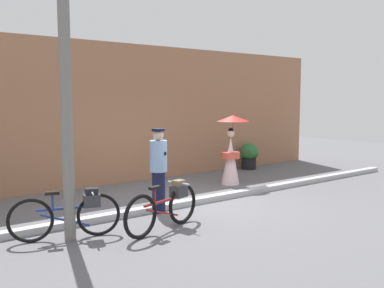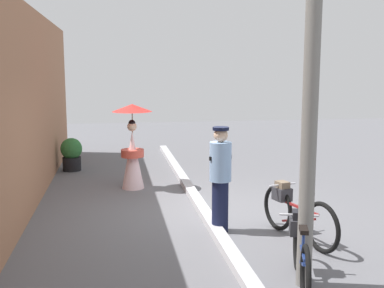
# 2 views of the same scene
# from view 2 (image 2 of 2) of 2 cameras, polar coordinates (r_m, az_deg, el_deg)

# --- Properties ---
(ground_plane) EXTENTS (30.00, 30.00, 0.00)m
(ground_plane) POSITION_cam_2_polar(r_m,az_deg,el_deg) (8.57, 1.31, -8.27)
(ground_plane) COLOR slate
(building_wall) EXTENTS (14.00, 0.40, 3.69)m
(building_wall) POSITION_cam_2_polar(r_m,az_deg,el_deg) (8.25, -20.99, 3.55)
(building_wall) COLOR #9E6B4C
(building_wall) RESTS_ON ground_plane
(sidewalk_curb) EXTENTS (14.00, 0.20, 0.12)m
(sidewalk_curb) POSITION_cam_2_polar(r_m,az_deg,el_deg) (8.55, 1.31, -7.89)
(sidewalk_curb) COLOR #B2B2B7
(sidewalk_curb) RESTS_ON ground_plane
(bicycle_near_officer) EXTENTS (1.74, 0.62, 0.81)m
(bicycle_near_officer) POSITION_cam_2_polar(r_m,az_deg,el_deg) (7.36, 12.32, -7.94)
(bicycle_near_officer) COLOR black
(bicycle_near_officer) RESTS_ON ground_plane
(bicycle_far_side) EXTENTS (1.69, 0.64, 0.80)m
(bicycle_far_side) POSITION_cam_2_polar(r_m,az_deg,el_deg) (5.88, 12.91, -12.27)
(bicycle_far_side) COLOR black
(bicycle_far_side) RESTS_ON ground_plane
(person_officer) EXTENTS (0.34, 0.38, 1.66)m
(person_officer) POSITION_cam_2_polar(r_m,az_deg,el_deg) (7.41, 3.43, -3.92)
(person_officer) COLOR #141938
(person_officer) RESTS_ON ground_plane
(person_with_parasol) EXTENTS (0.85, 0.85, 1.82)m
(person_with_parasol) POSITION_cam_2_polar(r_m,az_deg,el_deg) (10.20, -7.17, -0.14)
(person_with_parasol) COLOR silver
(person_with_parasol) RESTS_ON ground_plane
(potted_plant_by_door) EXTENTS (0.55, 0.54, 0.83)m
(potted_plant_by_door) POSITION_cam_2_polar(r_m,az_deg,el_deg) (12.39, -14.24, -1.07)
(potted_plant_by_door) COLOR black
(potted_plant_by_door) RESTS_ON ground_plane
(utility_pole) EXTENTS (0.18, 0.18, 4.80)m
(utility_pole) POSITION_cam_2_polar(r_m,az_deg,el_deg) (5.48, 14.13, 7.30)
(utility_pole) COLOR slate
(utility_pole) RESTS_ON ground_plane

